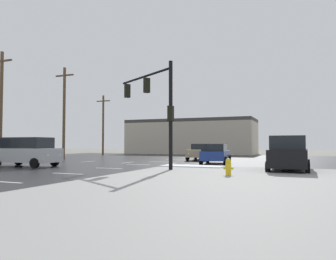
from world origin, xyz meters
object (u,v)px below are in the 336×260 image
object	(u,v)px
utility_pole_mid	(1,104)
suv_silver	(26,151)
traffic_signal_mast	(155,100)
utility_pole_far	(64,111)
utility_pole_distant	(103,124)
fire_hydrant	(228,167)
suv_black	(289,153)
sedan_tan	(201,151)
sedan_blue	(215,153)

from	to	relation	value
utility_pole_mid	suv_silver	bearing A→B (deg)	-25.06
traffic_signal_mast	utility_pole_far	size ratio (longest dim) A/B	0.67
suv_silver	utility_pole_mid	world-z (taller)	utility_pole_mid
utility_pole_distant	utility_pole_far	bearing A→B (deg)	-72.95
utility_pole_far	utility_pole_distant	bearing A→B (deg)	107.05
fire_hydrant	utility_pole_far	bearing A→B (deg)	149.99
suv_silver	utility_pole_distant	distance (m)	23.73
suv_black	suv_silver	bearing A→B (deg)	99.43
sedan_tan	utility_pole_distant	distance (m)	19.56
traffic_signal_mast	suv_black	xyz separation A→B (m)	(7.62, 1.54, -3.24)
fire_hydrant	utility_pole_mid	size ratio (longest dim) A/B	0.08
traffic_signal_mast	suv_black	size ratio (longest dim) A/B	1.28
suv_black	utility_pole_mid	bearing A→B (deg)	90.78
sedan_tan	suv_black	size ratio (longest dim) A/B	0.95
traffic_signal_mast	utility_pole_distant	world-z (taller)	utility_pole_distant
traffic_signal_mast	fire_hydrant	distance (m)	6.94
sedan_tan	suv_black	bearing A→B (deg)	34.58
suv_black	utility_pole_mid	world-z (taller)	utility_pole_mid
suv_silver	fire_hydrant	bearing A→B (deg)	-10.15
suv_black	traffic_signal_mast	bearing A→B (deg)	102.76
utility_pole_distant	suv_silver	bearing A→B (deg)	-69.15
utility_pole_far	suv_black	bearing A→B (deg)	-16.98
traffic_signal_mast	fire_hydrant	xyz separation A→B (m)	(5.07, -2.84, -3.79)
utility_pole_mid	utility_pole_far	distance (m)	6.47
fire_hydrant	suv_silver	world-z (taller)	suv_silver
sedan_tan	utility_pole_distant	size ratio (longest dim) A/B	0.54
sedan_tan	sedan_blue	distance (m)	6.20
sedan_blue	utility_pole_distant	xyz separation A→B (m)	(-19.93, 14.23, 3.63)
sedan_tan	sedan_blue	xyz separation A→B (m)	(2.80, -5.53, 0.00)
suv_silver	sedan_blue	xyz separation A→B (m)	(11.57, 7.72, -0.24)
suv_black	sedan_tan	bearing A→B (deg)	38.98
traffic_signal_mast	sedan_blue	xyz separation A→B (m)	(2.08, 6.83, -3.48)
suv_black	utility_pole_mid	xyz separation A→B (m)	(-22.80, 0.22, 3.85)
traffic_signal_mast	utility_pole_mid	bearing A→B (deg)	25.92
suv_black	utility_pole_distant	bearing A→B (deg)	53.89
sedan_tan	utility_pole_mid	size ratio (longest dim) A/B	0.49
suv_black	fire_hydrant	bearing A→B (deg)	151.17
suv_silver	suv_black	distance (m)	17.29
fire_hydrant	utility_pole_far	distance (m)	22.33
sedan_tan	utility_pole_mid	distance (m)	18.39
suv_silver	utility_pole_far	size ratio (longest dim) A/B	0.52
suv_silver	utility_pole_mid	xyz separation A→B (m)	(-5.68, 2.66, 3.85)
traffic_signal_mast	utility_pole_far	world-z (taller)	utility_pole_far
suv_silver	sedan_tan	distance (m)	15.90
utility_pole_mid	sedan_tan	bearing A→B (deg)	36.24
sedan_tan	utility_pole_mid	xyz separation A→B (m)	(-14.46, -10.60, 4.09)
suv_black	utility_pole_distant	world-z (taller)	utility_pole_distant
traffic_signal_mast	utility_pole_far	xyz separation A→B (m)	(-13.89, 8.11, 0.57)
sedan_tan	utility_pole_distant	bearing A→B (deg)	-119.96
traffic_signal_mast	sedan_blue	distance (m)	7.94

